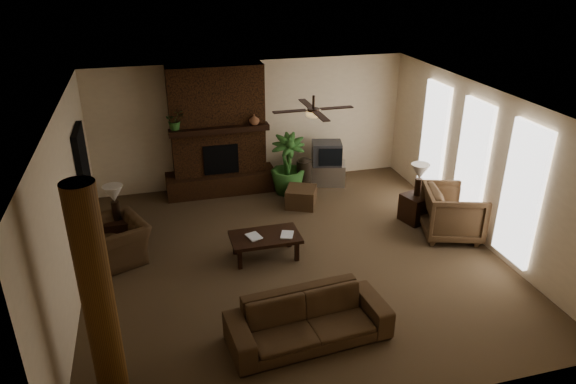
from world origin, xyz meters
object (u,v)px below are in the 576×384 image
object	(u,v)px
armchair_left	(115,234)
coffee_table	(265,238)
armchair_right	(453,210)
floor_vase	(304,172)
side_table_left	(121,232)
ottoman	(301,197)
lamp_left	(114,196)
log_column	(98,298)
lamp_right	(420,174)
tv_stand	(326,173)
side_table_right	(416,208)
sofa	(309,313)
floor_plant	(288,177)

from	to	relation	value
armchair_left	coffee_table	xyz separation A→B (m)	(2.51, -0.63, -0.10)
armchair_right	floor_vase	xyz separation A→B (m)	(-2.07, 2.74, -0.10)
floor_vase	side_table_left	bearing A→B (deg)	-158.81
ottoman	armchair_left	bearing A→B (deg)	-162.27
ottoman	lamp_left	world-z (taller)	lamp_left
log_column	lamp_right	distance (m)	6.51
log_column	armchair_left	size ratio (longest dim) A/B	2.57
armchair_right	floor_vase	bearing A→B (deg)	55.38
armchair_left	side_table_left	bearing A→B (deg)	148.95
lamp_left	floor_vase	bearing A→B (deg)	21.15
ottoman	lamp_left	bearing A→B (deg)	-168.29
log_column	lamp_left	distance (m)	3.65
armchair_left	tv_stand	xyz separation A→B (m)	(4.59, 2.15, -0.23)
tv_stand	side_table_right	xyz separation A→B (m)	(1.12, -2.21, 0.03)
sofa	tv_stand	world-z (taller)	sofa
log_column	floor_plant	bearing A→B (deg)	55.08
armchair_right	tv_stand	xyz separation A→B (m)	(-1.47, 2.95, -0.28)
floor_vase	side_table_right	size ratio (longest dim) A/B	1.40
armchair_left	lamp_right	bearing A→B (deg)	67.06
sofa	side_table_right	size ratio (longest dim) A/B	4.03
floor_plant	ottoman	bearing A→B (deg)	-82.12
armchair_left	floor_plant	xyz separation A→B (m)	(3.59, 1.90, -0.10)
armchair_right	side_table_left	world-z (taller)	armchair_right
log_column	floor_vase	size ratio (longest dim) A/B	3.64
coffee_table	floor_plant	distance (m)	2.76
coffee_table	tv_stand	bearing A→B (deg)	53.31
tv_stand	side_table_right	bearing A→B (deg)	-44.51
log_column	ottoman	distance (m)	5.84
sofa	floor_vase	world-z (taller)	sofa
armchair_right	ottoman	size ratio (longest dim) A/B	1.76
armchair_left	coffee_table	world-z (taller)	armchair_left
lamp_left	sofa	bearing A→B (deg)	-52.23
armchair_right	tv_stand	distance (m)	3.31
tv_stand	coffee_table	bearing A→B (deg)	-107.99
armchair_left	lamp_right	xyz separation A→B (m)	(5.71, -0.04, 0.52)
lamp_right	side_table_right	bearing A→B (deg)	-108.05
tv_stand	lamp_left	world-z (taller)	lamp_left
log_column	armchair_right	world-z (taller)	log_column
armchair_left	floor_plant	bearing A→B (deg)	95.39
armchair_right	coffee_table	bearing A→B (deg)	105.72
log_column	tv_stand	bearing A→B (deg)	49.61
ottoman	side_table_left	bearing A→B (deg)	-168.30
sofa	floor_vase	bearing A→B (deg)	69.09
log_column	side_table_left	bearing A→B (deg)	89.48
floor_vase	sofa	bearing A→B (deg)	-105.98
armchair_left	lamp_right	world-z (taller)	lamp_right
sofa	side_table_left	xyz separation A→B (m)	(-2.54, 3.31, -0.16)
floor_plant	coffee_table	bearing A→B (deg)	-113.16
tv_stand	lamp_right	xyz separation A→B (m)	(1.12, -2.20, 0.75)
tv_stand	floor_plant	world-z (taller)	floor_plant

